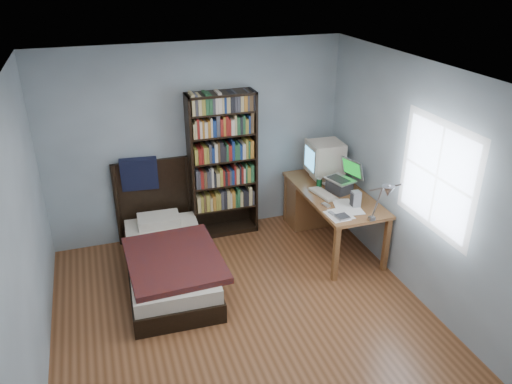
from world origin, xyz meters
TOP-DOWN VIEW (x-y plane):
  - room at (0.03, -0.00)m, footprint 4.20×4.24m
  - desk at (1.51, 1.65)m, footprint 0.75×1.61m
  - crt_monitor at (1.57, 1.66)m, footprint 0.45×0.42m
  - laptop at (1.59, 1.20)m, footprint 0.42×0.40m
  - desk_lamp at (1.45, 0.03)m, footprint 0.25×0.55m
  - keyboard at (1.34, 1.17)m, footprint 0.23×0.43m
  - speaker at (1.57, 0.77)m, footprint 0.10×0.10m
  - soda_can at (1.38, 1.38)m, footprint 0.07×0.07m
  - mouse at (1.49, 1.44)m, footprint 0.06×0.10m
  - phone_silver at (1.25, 0.90)m, footprint 0.08×0.12m
  - phone_grey at (1.22, 0.69)m, footprint 0.06×0.09m
  - external_drive at (1.29, 0.56)m, footprint 0.14×0.14m
  - bookshelf at (0.28, 1.94)m, footprint 0.86×0.30m
  - bed at (-0.62, 1.14)m, footprint 1.04×2.02m

SIDE VIEW (x-z plane):
  - bed at x=-0.62m, z-range -0.32..0.84m
  - desk at x=1.51m, z-range 0.05..0.78m
  - phone_grey at x=1.22m, z-range 0.73..0.75m
  - phone_silver at x=1.25m, z-range 0.73..0.75m
  - keyboard at x=1.34m, z-range 0.72..0.76m
  - external_drive at x=1.29m, z-range 0.73..0.76m
  - mouse at x=1.49m, z-range 0.73..0.76m
  - soda_can at x=1.38m, z-range 0.73..0.85m
  - speaker at x=1.57m, z-range 0.73..0.92m
  - laptop at x=1.59m, z-range 0.64..1.05m
  - bookshelf at x=0.28m, z-range 0.00..1.91m
  - crt_monitor at x=1.57m, z-range 0.76..1.26m
  - desk_lamp at x=1.45m, z-range 0.93..1.57m
  - room at x=0.03m, z-range 0.00..2.50m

